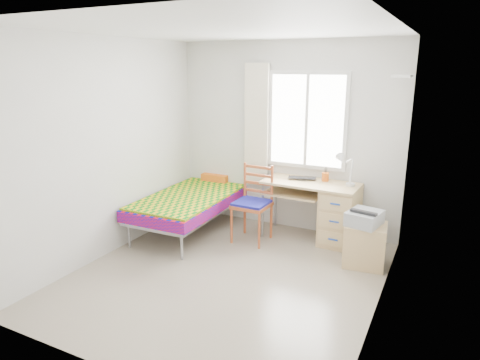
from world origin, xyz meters
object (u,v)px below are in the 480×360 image
object	(u,v)px
printer	(364,218)
cabinet	(365,245)
desk	(334,212)
chair	(254,199)
bed	(198,197)

from	to	relation	value
printer	cabinet	bearing A→B (deg)	47.38
cabinet	printer	xyz separation A→B (m)	(-0.02, -0.02, 0.34)
desk	printer	world-z (taller)	desk
chair	desk	bearing A→B (deg)	22.95
bed	chair	world-z (taller)	chair
bed	cabinet	xyz separation A→B (m)	(2.38, -0.18, -0.20)
desk	cabinet	distance (m)	0.72
chair	printer	distance (m)	1.45
desk	chair	world-z (taller)	chair
cabinet	bed	bearing A→B (deg)	168.96
chair	cabinet	size ratio (longest dim) A/B	2.00
printer	desk	bearing A→B (deg)	143.95
chair	printer	world-z (taller)	chair
cabinet	printer	bearing A→B (deg)	-150.69
printer	chair	bearing A→B (deg)	-173.64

